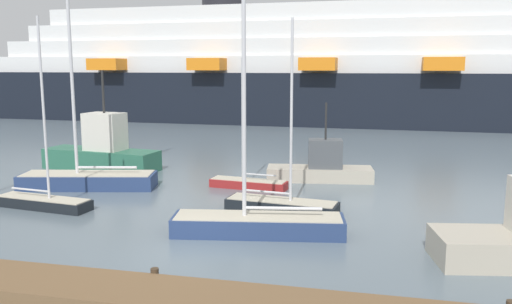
# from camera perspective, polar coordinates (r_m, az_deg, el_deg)

# --- Properties ---
(ground_plane) EXTENTS (600.00, 600.00, 0.00)m
(ground_plane) POSITION_cam_1_polar(r_m,az_deg,el_deg) (18.46, -7.55, -11.37)
(ground_plane) COLOR slate
(dock_pier) EXTENTS (24.20, 2.27, 0.66)m
(dock_pier) POSITION_cam_1_polar(r_m,az_deg,el_deg) (15.09, -12.81, -15.27)
(dock_pier) COLOR brown
(dock_pier) RESTS_ON ground_plane
(sailboat_0) EXTENTS (4.92, 1.73, 8.71)m
(sailboat_0) POSITION_cam_1_polar(r_m,az_deg,el_deg) (26.14, -22.36, -4.83)
(sailboat_0) COLOR black
(sailboat_0) RESTS_ON ground_plane
(sailboat_1) EXTENTS (7.44, 3.49, 14.30)m
(sailboat_1) POSITION_cam_1_polar(r_m,az_deg,el_deg) (29.56, -17.99, -2.54)
(sailboat_1) COLOR navy
(sailboat_1) RESTS_ON ground_plane
(sailboat_2) EXTENTS (4.30, 1.51, 6.97)m
(sailboat_2) POSITION_cam_1_polar(r_m,az_deg,el_deg) (28.12, -0.85, -3.30)
(sailboat_2) COLOR maroon
(sailboat_2) RESTS_ON ground_plane
(sailboat_3) EXTENTS (5.26, 1.99, 8.58)m
(sailboat_3) POSITION_cam_1_polar(r_m,az_deg,el_deg) (23.80, 2.87, -5.53)
(sailboat_3) COLOR black
(sailboat_3) RESTS_ON ground_plane
(sailboat_5) EXTENTS (6.89, 2.71, 10.51)m
(sailboat_5) POSITION_cam_1_polar(r_m,az_deg,el_deg) (20.46, 0.20, -7.61)
(sailboat_5) COLOR navy
(sailboat_5) RESTS_ON ground_plane
(fishing_boat_0) EXTENTS (7.82, 3.11, 6.30)m
(fishing_boat_0) POSITION_cam_1_polar(r_m,az_deg,el_deg) (34.50, -16.52, 0.10)
(fishing_boat_0) COLOR #2D6B51
(fishing_boat_0) RESTS_ON ground_plane
(fishing_boat_2) EXTENTS (6.21, 2.65, 4.50)m
(fishing_boat_2) POSITION_cam_1_polar(r_m,az_deg,el_deg) (30.17, 7.20, -1.64)
(fishing_boat_2) COLOR #BCB29E
(fishing_boat_2) RESTS_ON ground_plane
(cruise_ship) EXTENTS (106.52, 19.31, 18.78)m
(cruise_ship) POSITION_cam_1_polar(r_m,az_deg,el_deg) (62.92, 13.32, 8.66)
(cruise_ship) COLOR black
(cruise_ship) RESTS_ON ground_plane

